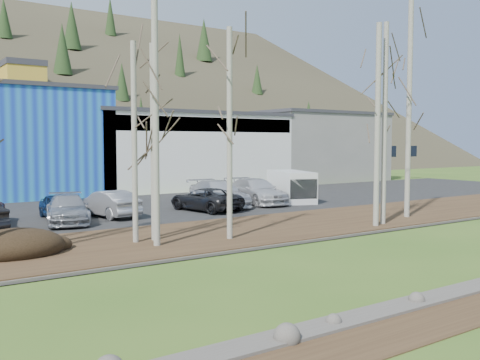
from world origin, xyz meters
TOP-DOWN VIEW (x-y plane):
  - dirt_strip at (0.00, 2.10)m, footprint 80.00×1.80m
  - near_bank_rocks at (0.00, 3.10)m, footprint 80.00×0.80m
  - river at (0.00, 7.20)m, footprint 80.00×8.00m
  - far_bank_rocks at (0.00, 11.30)m, footprint 80.00×0.80m
  - far_bank at (0.00, 14.50)m, footprint 80.00×7.00m
  - parking_lot at (0.00, 25.00)m, footprint 80.00×14.00m
  - building_white at (12.00, 38.98)m, footprint 18.36×12.24m
  - building_grey at (28.00, 39.00)m, footprint 14.28×12.24m
  - dirt_mound at (-7.05, 14.47)m, footprint 3.49×2.46m
  - birch_4 at (-2.15, 13.21)m, footprint 0.25×0.25m
  - birch_5 at (-2.54, 14.33)m, footprint 0.22×0.22m
  - birch_6 at (0.98, 12.88)m, footprint 0.23×0.23m
  - birch_7 at (8.58, 11.81)m, footprint 0.26×0.26m
  - birch_8 at (9.36, 12.05)m, footprint 0.24×0.24m
  - birch_9 at (12.32, 12.97)m, footprint 0.27×0.27m
  - birch_10 at (-1.74, 14.33)m, footprint 0.22×0.22m
  - car_3 at (-3.25, 21.03)m, footprint 3.04×5.11m
  - car_4 at (-3.16, 22.78)m, footprint 1.63×3.79m
  - car_5 at (-0.81, 21.95)m, footprint 2.25×4.51m
  - car_6 at (4.82, 21.33)m, footprint 3.00×5.09m
  - car_7 at (6.46, 22.54)m, footprint 2.76×5.74m
  - car_8 at (9.36, 22.54)m, footprint 2.76×5.74m
  - van_white at (12.05, 22.16)m, footprint 3.37×5.03m

SIDE VIEW (x-z plane):
  - near_bank_rocks at x=0.00m, z-range -0.25..0.25m
  - river at x=0.00m, z-range -0.45..0.45m
  - far_bank_rocks at x=0.00m, z-range -0.23..0.23m
  - dirt_strip at x=0.00m, z-range 0.00..0.03m
  - parking_lot at x=0.00m, z-range 0.00..0.14m
  - far_bank at x=0.00m, z-range 0.00..0.15m
  - dirt_mound at x=-7.05m, z-range 0.15..0.83m
  - car_4 at x=-3.16m, z-range 0.14..1.41m
  - car_6 at x=4.82m, z-range 0.14..1.47m
  - car_3 at x=-3.25m, z-range 0.14..1.53m
  - car_5 at x=-0.81m, z-range 0.14..1.56m
  - car_7 at x=6.46m, z-range 0.14..1.75m
  - car_8 at x=9.36m, z-range 0.14..1.75m
  - van_white at x=12.05m, z-range 0.14..2.17m
  - building_white at x=12.00m, z-range 0.01..6.81m
  - building_grey at x=28.00m, z-range 0.01..7.31m
  - birch_5 at x=-2.54m, z-range 0.15..8.02m
  - birch_10 at x=-1.74m, z-range 0.15..8.02m
  - birch_6 at x=0.98m, z-range 0.15..8.73m
  - birch_7 at x=8.58m, z-range 0.15..9.65m
  - birch_8 at x=9.36m, z-range 0.15..9.82m
  - birch_4 at x=-2.15m, z-range 0.15..9.91m
  - birch_9 at x=12.32m, z-range 0.15..11.94m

